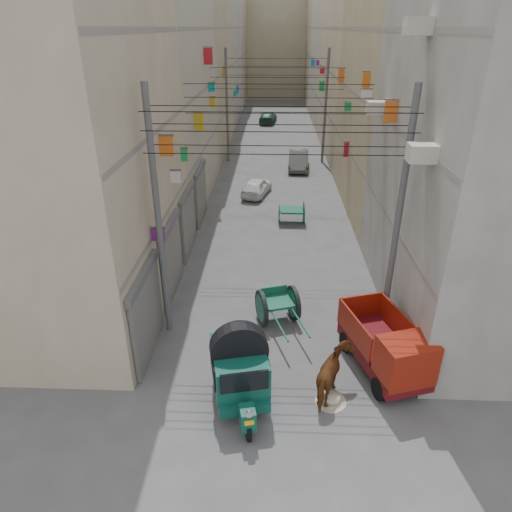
{
  "coord_description": "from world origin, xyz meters",
  "views": [
    {
      "loc": [
        -0.14,
        -6.73,
        9.28
      ],
      "look_at": [
        -0.65,
        6.5,
        2.61
      ],
      "focal_mm": 32.0,
      "sensor_mm": 36.0,
      "label": 1
    }
  ],
  "objects_px": {
    "mini_truck": "(390,353)",
    "distant_car_grey": "(299,160)",
    "tonga_cart": "(278,305)",
    "distant_car_green": "(268,117)",
    "auto_rickshaw": "(240,367)",
    "feed_sack": "(331,398)",
    "distant_car_white": "(257,187)",
    "horse": "(334,376)",
    "second_cart": "(292,211)"
  },
  "relations": [
    {
      "from": "feed_sack",
      "to": "distant_car_green",
      "type": "height_order",
      "value": "distant_car_green"
    },
    {
      "from": "auto_rickshaw",
      "to": "mini_truck",
      "type": "bearing_deg",
      "value": 1.46
    },
    {
      "from": "tonga_cart",
      "to": "second_cart",
      "type": "distance_m",
      "value": 9.07
    },
    {
      "from": "tonga_cart",
      "to": "distant_car_white",
      "type": "bearing_deg",
      "value": 77.42
    },
    {
      "from": "mini_truck",
      "to": "distant_car_white",
      "type": "bearing_deg",
      "value": 88.44
    },
    {
      "from": "auto_rickshaw",
      "to": "distant_car_grey",
      "type": "bearing_deg",
      "value": 71.12
    },
    {
      "from": "auto_rickshaw",
      "to": "distant_car_white",
      "type": "xyz_separation_m",
      "value": [
        -0.18,
        17.24,
        -0.58
      ]
    },
    {
      "from": "feed_sack",
      "to": "distant_car_grey",
      "type": "xyz_separation_m",
      "value": [
        0.13,
        23.26,
        0.51
      ]
    },
    {
      "from": "horse",
      "to": "mini_truck",
      "type": "bearing_deg",
      "value": -134.28
    },
    {
      "from": "distant_car_white",
      "to": "tonga_cart",
      "type": "bearing_deg",
      "value": 110.05
    },
    {
      "from": "second_cart",
      "to": "distant_car_grey",
      "type": "relative_size",
      "value": 0.35
    },
    {
      "from": "auto_rickshaw",
      "to": "distant_car_green",
      "type": "relative_size",
      "value": 0.69
    },
    {
      "from": "distant_car_white",
      "to": "distant_car_grey",
      "type": "distance_m",
      "value": 6.64
    },
    {
      "from": "distant_car_white",
      "to": "distant_car_grey",
      "type": "bearing_deg",
      "value": -100.36
    },
    {
      "from": "auto_rickshaw",
      "to": "mini_truck",
      "type": "relative_size",
      "value": 0.78
    },
    {
      "from": "mini_truck",
      "to": "horse",
      "type": "relative_size",
      "value": 2.04
    },
    {
      "from": "feed_sack",
      "to": "distant_car_grey",
      "type": "bearing_deg",
      "value": 89.68
    },
    {
      "from": "auto_rickshaw",
      "to": "distant_car_green",
      "type": "distance_m",
      "value": 41.01
    },
    {
      "from": "second_cart",
      "to": "distant_car_grey",
      "type": "distance_m",
      "value": 10.4
    },
    {
      "from": "tonga_cart",
      "to": "horse",
      "type": "relative_size",
      "value": 1.69
    },
    {
      "from": "auto_rickshaw",
      "to": "distant_car_grey",
      "type": "relative_size",
      "value": 0.71
    },
    {
      "from": "horse",
      "to": "second_cart",
      "type": "bearing_deg",
      "value": -67.6
    },
    {
      "from": "auto_rickshaw",
      "to": "horse",
      "type": "xyz_separation_m",
      "value": [
        2.57,
        0.2,
        -0.38
      ]
    },
    {
      "from": "auto_rickshaw",
      "to": "horse",
      "type": "distance_m",
      "value": 2.6
    },
    {
      "from": "auto_rickshaw",
      "to": "distant_car_white",
      "type": "bearing_deg",
      "value": 78.2
    },
    {
      "from": "distant_car_white",
      "to": "distant_car_grey",
      "type": "height_order",
      "value": "distant_car_grey"
    },
    {
      "from": "distant_car_white",
      "to": "distant_car_green",
      "type": "bearing_deg",
      "value": -76.02
    },
    {
      "from": "auto_rickshaw",
      "to": "second_cart",
      "type": "relative_size",
      "value": 2.06
    },
    {
      "from": "auto_rickshaw",
      "to": "tonga_cart",
      "type": "distance_m",
      "value": 4.01
    },
    {
      "from": "mini_truck",
      "to": "distant_car_grey",
      "type": "bearing_deg",
      "value": 77.27
    },
    {
      "from": "auto_rickshaw",
      "to": "feed_sack",
      "type": "relative_size",
      "value": 5.16
    },
    {
      "from": "auto_rickshaw",
      "to": "distant_car_grey",
      "type": "xyz_separation_m",
      "value": [
        2.64,
        23.25,
        -0.47
      ]
    },
    {
      "from": "second_cart",
      "to": "auto_rickshaw",
      "type": "bearing_deg",
      "value": -97.89
    },
    {
      "from": "tonga_cart",
      "to": "distant_car_grey",
      "type": "bearing_deg",
      "value": 67.49
    },
    {
      "from": "tonga_cart",
      "to": "second_cart",
      "type": "height_order",
      "value": "tonga_cart"
    },
    {
      "from": "horse",
      "to": "auto_rickshaw",
      "type": "bearing_deg",
      "value": 23.42
    },
    {
      "from": "feed_sack",
      "to": "distant_car_green",
      "type": "distance_m",
      "value": 41.09
    },
    {
      "from": "feed_sack",
      "to": "distant_car_grey",
      "type": "distance_m",
      "value": 23.27
    },
    {
      "from": "distant_car_green",
      "to": "distant_car_white",
      "type": "bearing_deg",
      "value": 94.79
    },
    {
      "from": "distant_car_white",
      "to": "distant_car_grey",
      "type": "xyz_separation_m",
      "value": [
        2.82,
        6.01,
        0.11
      ]
    },
    {
      "from": "tonga_cart",
      "to": "feed_sack",
      "type": "relative_size",
      "value": 5.45
    },
    {
      "from": "horse",
      "to": "distant_car_grey",
      "type": "height_order",
      "value": "horse"
    },
    {
      "from": "tonga_cart",
      "to": "mini_truck",
      "type": "distance_m",
      "value": 4.26
    },
    {
      "from": "mini_truck",
      "to": "second_cart",
      "type": "height_order",
      "value": "mini_truck"
    },
    {
      "from": "tonga_cart",
      "to": "second_cart",
      "type": "xyz_separation_m",
      "value": [
        0.76,
        9.04,
        -0.01
      ]
    },
    {
      "from": "horse",
      "to": "distant_car_white",
      "type": "xyz_separation_m",
      "value": [
        -2.75,
        17.04,
        -0.2
      ]
    },
    {
      "from": "distant_car_grey",
      "to": "second_cart",
      "type": "bearing_deg",
      "value": -91.25
    },
    {
      "from": "feed_sack",
      "to": "distant_car_white",
      "type": "distance_m",
      "value": 17.47
    },
    {
      "from": "tonga_cart",
      "to": "distant_car_green",
      "type": "distance_m",
      "value": 37.17
    },
    {
      "from": "auto_rickshaw",
      "to": "tonga_cart",
      "type": "xyz_separation_m",
      "value": [
        1.05,
        3.84,
        -0.47
      ]
    }
  ]
}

